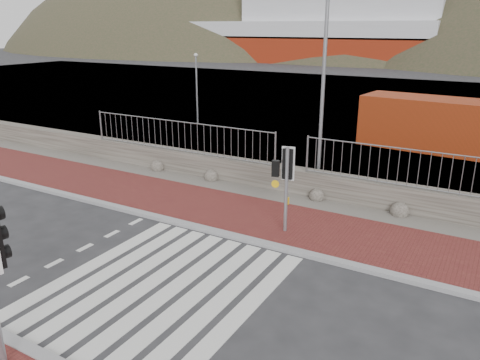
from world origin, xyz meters
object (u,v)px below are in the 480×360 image
Objects in this scene: ferry at (304,27)px; streetlight at (327,74)px; traffic_signal_far at (286,172)px; shipping_container at (425,123)px.

ferry is 6.88× the size of streetlight.
traffic_signal_far is (25.87, -63.90, -3.52)m from ferry.
ferry is 58.61m from shipping_container.
streetlight reaches higher than traffic_signal_far.
streetlight is 9.01m from shipping_container.
traffic_signal_far is at bearing -75.44° from streetlight.
shipping_container is at bearing 84.37° from streetlight.
traffic_signal_far reaches higher than shipping_container.
ferry is 8.63× the size of shipping_container.
traffic_signal_far is 12.49m from shipping_container.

